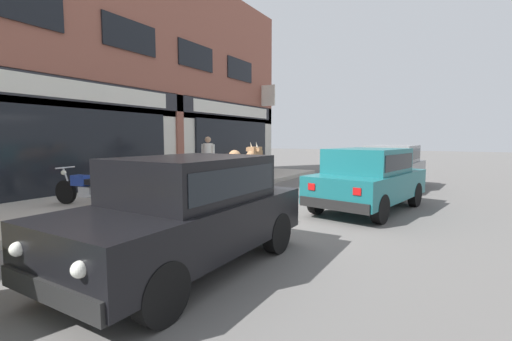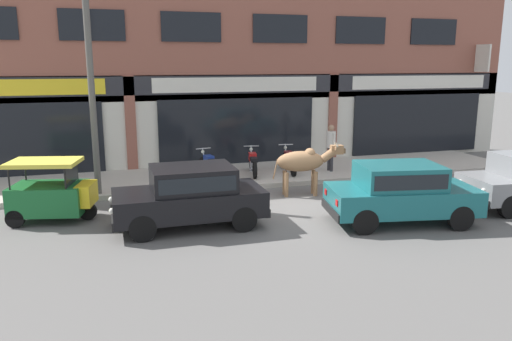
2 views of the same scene
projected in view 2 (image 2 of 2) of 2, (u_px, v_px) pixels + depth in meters
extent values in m
plane|color=#605E5B|center=(292.00, 208.00, 13.43)|extent=(90.00, 90.00, 0.00)
cube|color=#B7AFA3|center=(251.00, 174.00, 17.09)|extent=(19.00, 3.47, 0.16)
cube|color=#8E5142|center=(235.00, 16.00, 17.82)|extent=(23.00, 0.55, 5.86)
cube|color=silver|center=(236.00, 121.00, 18.62)|extent=(23.00, 0.55, 3.40)
cube|color=#28282D|center=(238.00, 85.00, 18.04)|extent=(22.08, 0.08, 0.64)
cube|color=black|center=(10.00, 140.00, 16.21)|extent=(5.83, 0.10, 2.40)
cube|color=yellow|center=(5.00, 88.00, 15.83)|extent=(6.13, 0.05, 0.52)
cube|color=#8E5142|center=(131.00, 125.00, 17.25)|extent=(0.36, 0.12, 3.40)
cube|color=black|center=(238.00, 131.00, 18.39)|extent=(5.83, 0.10, 2.40)
cube|color=silver|center=(238.00, 85.00, 18.01)|extent=(6.13, 0.05, 0.52)
cube|color=#8E5142|center=(333.00, 118.00, 19.44)|extent=(0.36, 0.12, 3.40)
cube|color=black|center=(417.00, 124.00, 20.58)|extent=(5.83, 0.10, 2.40)
cube|color=silver|center=(421.00, 82.00, 20.20)|extent=(6.13, 0.05, 0.52)
cube|color=black|center=(92.00, 25.00, 16.23)|extent=(2.09, 0.06, 1.00)
cube|color=black|center=(191.00, 27.00, 17.16)|extent=(2.09, 0.06, 1.00)
cube|color=black|center=(280.00, 29.00, 18.09)|extent=(2.09, 0.06, 1.00)
cube|color=black|center=(361.00, 30.00, 19.02)|extent=(2.09, 0.06, 1.00)
cube|color=black|center=(434.00, 32.00, 19.95)|extent=(2.09, 0.06, 1.00)
cube|color=silver|center=(483.00, 58.00, 20.38)|extent=(0.08, 0.80, 1.10)
ellipsoid|color=#936B47|center=(300.00, 161.00, 14.52)|extent=(1.46, 0.73, 0.60)
sphere|color=#936B47|center=(310.00, 153.00, 14.51)|extent=(0.32, 0.32, 0.32)
cylinder|color=#936B47|center=(313.00, 182.00, 14.85)|extent=(0.12, 0.12, 0.72)
cylinder|color=#936B47|center=(316.00, 184.00, 14.58)|extent=(0.12, 0.12, 0.72)
cylinder|color=#936B47|center=(285.00, 183.00, 14.74)|extent=(0.12, 0.12, 0.72)
cylinder|color=#936B47|center=(286.00, 185.00, 14.46)|extent=(0.12, 0.12, 0.72)
cylinder|color=#936B47|center=(328.00, 155.00, 14.59)|extent=(0.50, 0.31, 0.43)
cube|color=#936B47|center=(337.00, 150.00, 14.59)|extent=(0.39, 0.27, 0.26)
cube|color=brown|center=(343.00, 151.00, 14.63)|extent=(0.16, 0.18, 0.14)
cone|color=beige|center=(335.00, 143.00, 14.65)|extent=(0.12, 0.07, 0.19)
cone|color=beige|center=(337.00, 144.00, 14.45)|extent=(0.12, 0.07, 0.19)
cube|color=#936B47|center=(333.00, 147.00, 14.73)|extent=(0.06, 0.14, 0.10)
cube|color=#936B47|center=(336.00, 149.00, 14.42)|extent=(0.06, 0.14, 0.10)
cylinder|color=#936B47|center=(275.00, 169.00, 14.46)|extent=(0.17, 0.07, 0.60)
cylinder|color=black|center=(142.00, 228.00, 10.86)|extent=(0.60, 0.18, 0.60)
cylinder|color=black|center=(138.00, 210.00, 12.21)|extent=(0.60, 0.18, 0.60)
cylinder|color=black|center=(244.00, 219.00, 11.51)|extent=(0.60, 0.18, 0.60)
cylinder|color=black|center=(229.00, 203.00, 12.86)|extent=(0.60, 0.18, 0.60)
cube|color=black|center=(189.00, 202.00, 11.80)|extent=(3.50, 1.61, 0.60)
cube|color=black|center=(193.00, 178.00, 11.70)|extent=(1.90, 1.44, 0.56)
cube|color=black|center=(193.00, 178.00, 11.70)|extent=(1.75, 1.46, 0.35)
cube|color=black|center=(114.00, 218.00, 11.35)|extent=(0.12, 1.52, 0.20)
cube|color=black|center=(259.00, 205.00, 12.33)|extent=(0.12, 1.52, 0.20)
sphere|color=silver|center=(112.00, 211.00, 10.83)|extent=(0.14, 0.14, 0.14)
sphere|color=silver|center=(111.00, 200.00, 11.73)|extent=(0.14, 0.14, 0.14)
cube|color=red|center=(266.00, 198.00, 11.81)|extent=(0.03, 0.16, 0.14)
cube|color=red|center=(254.00, 188.00, 12.74)|extent=(0.03, 0.16, 0.14)
cylinder|color=black|center=(510.00, 207.00, 12.51)|extent=(0.61, 0.23, 0.60)
cylinder|color=black|center=(474.00, 192.00, 13.88)|extent=(0.61, 0.23, 0.60)
cube|color=black|center=(471.00, 197.00, 13.06)|extent=(0.24, 1.52, 0.20)
sphere|color=silver|center=(483.00, 191.00, 12.53)|extent=(0.14, 0.14, 0.14)
sphere|color=silver|center=(460.00, 182.00, 13.45)|extent=(0.14, 0.14, 0.14)
cylinder|color=black|center=(432.00, 201.00, 12.99)|extent=(0.62, 0.28, 0.60)
cylinder|color=black|center=(461.00, 218.00, 11.59)|extent=(0.62, 0.28, 0.60)
cylinder|color=black|center=(346.00, 204.00, 12.72)|extent=(0.62, 0.28, 0.60)
cylinder|color=black|center=(365.00, 222.00, 11.32)|extent=(0.62, 0.28, 0.60)
cube|color=#196066|center=(402.00, 199.00, 12.09)|extent=(3.73, 2.19, 0.60)
cube|color=#196066|center=(399.00, 176.00, 11.95)|extent=(2.12, 1.75, 0.56)
cube|color=black|center=(399.00, 176.00, 11.95)|extent=(1.98, 1.75, 0.35)
cube|color=black|center=(468.00, 205.00, 12.34)|extent=(0.39, 1.52, 0.20)
cube|color=black|center=(332.00, 210.00, 11.94)|extent=(0.39, 1.52, 0.20)
sphere|color=silver|center=(460.00, 189.00, 12.74)|extent=(0.14, 0.14, 0.14)
sphere|color=silver|center=(481.00, 199.00, 11.81)|extent=(0.14, 0.14, 0.14)
cube|color=red|center=(326.00, 192.00, 12.35)|extent=(0.06, 0.16, 0.14)
cube|color=red|center=(337.00, 203.00, 11.38)|extent=(0.06, 0.16, 0.14)
cylinder|color=black|center=(88.00, 211.00, 12.39)|extent=(0.46, 0.22, 0.44)
cylinder|color=black|center=(32.00, 206.00, 12.80)|extent=(0.46, 0.22, 0.44)
cylinder|color=black|center=(15.00, 219.00, 11.78)|extent=(0.46, 0.22, 0.44)
cube|color=#19602D|center=(49.00, 198.00, 12.26)|extent=(1.93, 1.52, 0.70)
cube|color=yellow|center=(86.00, 194.00, 12.29)|extent=(0.55, 0.93, 0.52)
cylinder|color=black|center=(77.00, 169.00, 12.64)|extent=(0.04, 0.04, 0.55)
cylinder|color=black|center=(65.00, 178.00, 11.68)|extent=(0.04, 0.04, 0.55)
cylinder|color=black|center=(25.00, 170.00, 12.56)|extent=(0.04, 0.04, 0.55)
cylinder|color=black|center=(9.00, 179.00, 11.60)|extent=(0.04, 0.04, 0.55)
cube|color=#DBCC42|center=(44.00, 162.00, 12.06)|extent=(1.83, 1.44, 0.10)
cube|color=black|center=(71.00, 173.00, 12.16)|extent=(0.24, 0.91, 0.50)
cylinder|color=black|center=(203.00, 165.00, 16.83)|extent=(0.20, 0.57, 0.56)
cylinder|color=black|center=(218.00, 172.00, 15.74)|extent=(0.20, 0.57, 0.56)
cube|color=#B2B5BA|center=(211.00, 168.00, 16.26)|extent=(0.26, 0.35, 0.24)
cube|color=navy|center=(209.00, 159.00, 16.34)|extent=(0.31, 0.44, 0.24)
cube|color=black|center=(214.00, 162.00, 16.00)|extent=(0.31, 0.55, 0.12)
cylinder|color=#B2B5BA|center=(204.00, 157.00, 16.71)|extent=(0.09, 0.27, 0.59)
cylinder|color=#B2B5BA|center=(203.00, 148.00, 16.69)|extent=(0.52, 0.13, 0.03)
sphere|color=silver|center=(203.00, 152.00, 16.76)|extent=(0.12, 0.12, 0.12)
cylinder|color=#B2B5BA|center=(212.00, 173.00, 15.92)|extent=(0.15, 0.48, 0.06)
cylinder|color=black|center=(251.00, 162.00, 17.30)|extent=(0.20, 0.57, 0.56)
cylinder|color=black|center=(255.00, 170.00, 16.09)|extent=(0.20, 0.57, 0.56)
cube|color=#B2B5BA|center=(253.00, 165.00, 16.67)|extent=(0.26, 0.35, 0.24)
cube|color=red|center=(253.00, 157.00, 16.77)|extent=(0.31, 0.44, 0.24)
cube|color=black|center=(254.00, 159.00, 16.38)|extent=(0.31, 0.55, 0.12)
cylinder|color=#B2B5BA|center=(251.00, 154.00, 17.18)|extent=(0.09, 0.27, 0.59)
cylinder|color=#B2B5BA|center=(251.00, 146.00, 17.16)|extent=(0.52, 0.13, 0.03)
sphere|color=silver|center=(251.00, 149.00, 17.24)|extent=(0.12, 0.12, 0.12)
cylinder|color=#B2B5BA|center=(251.00, 170.00, 16.32)|extent=(0.15, 0.48, 0.06)
cylinder|color=black|center=(285.00, 161.00, 17.63)|extent=(0.18, 0.57, 0.56)
cylinder|color=black|center=(294.00, 168.00, 16.42)|extent=(0.18, 0.57, 0.56)
cube|color=#B2B5BA|center=(289.00, 163.00, 17.00)|extent=(0.24, 0.34, 0.24)
cube|color=maroon|center=(289.00, 155.00, 17.10)|extent=(0.29, 0.43, 0.24)
cube|color=black|center=(291.00, 157.00, 16.71)|extent=(0.29, 0.55, 0.12)
cylinder|color=#B2B5BA|center=(286.00, 153.00, 17.51)|extent=(0.08, 0.27, 0.59)
cylinder|color=#B2B5BA|center=(286.00, 145.00, 17.48)|extent=(0.52, 0.10, 0.03)
sphere|color=silver|center=(285.00, 148.00, 17.57)|extent=(0.12, 0.12, 0.12)
cylinder|color=#B2B5BA|center=(289.00, 168.00, 16.65)|extent=(0.13, 0.48, 0.06)
cylinder|color=#2D2D33|center=(332.00, 160.00, 17.13)|extent=(0.11, 0.11, 0.82)
cylinder|color=#2D2D33|center=(329.00, 159.00, 17.29)|extent=(0.11, 0.11, 0.82)
cylinder|color=silver|center=(331.00, 139.00, 17.06)|extent=(0.32, 0.32, 0.56)
cylinder|color=silver|center=(334.00, 141.00, 16.88)|extent=(0.08, 0.08, 0.56)
cylinder|color=silver|center=(328.00, 139.00, 17.26)|extent=(0.08, 0.08, 0.56)
sphere|color=tan|center=(331.00, 128.00, 16.97)|extent=(0.20, 0.20, 0.20)
cylinder|color=#595651|center=(92.00, 90.00, 13.69)|extent=(0.18, 0.18, 5.89)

